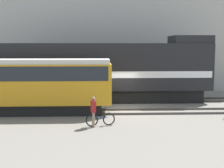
# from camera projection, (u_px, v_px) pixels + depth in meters

# --- Properties ---
(ground_plane) EXTENTS (120.00, 120.00, 0.00)m
(ground_plane) POSITION_uv_depth(u_px,v_px,m) (121.00, 108.00, 22.18)
(ground_plane) COLOR slate
(track_near) EXTENTS (60.00, 1.51, 0.14)m
(track_near) POSITION_uv_depth(u_px,v_px,m) (123.00, 112.00, 20.67)
(track_near) COLOR #47423D
(track_near) RESTS_ON ground
(track_far) EXTENTS (60.00, 1.51, 0.14)m
(track_far) POSITION_uv_depth(u_px,v_px,m) (119.00, 100.00, 25.09)
(track_far) COLOR #47423D
(track_far) RESTS_ON ground
(building_backdrop) EXTENTS (31.19, 6.00, 13.46)m
(building_backdrop) POSITION_uv_depth(u_px,v_px,m) (114.00, 24.00, 32.83)
(building_backdrop) COLOR #B7B2A8
(building_backdrop) RESTS_ON ground
(freight_locomotive) EXTENTS (16.69, 3.04, 5.22)m
(freight_locomotive) POSITION_uv_depth(u_px,v_px,m) (106.00, 71.00, 24.77)
(freight_locomotive) COLOR black
(freight_locomotive) RESTS_ON ground
(streetcar) EXTENTS (10.54, 2.54, 3.55)m
(streetcar) POSITION_uv_depth(u_px,v_px,m) (30.00, 83.00, 20.20)
(streetcar) COLOR black
(streetcar) RESTS_ON ground
(bicycle) EXTENTS (1.63, 0.57, 0.76)m
(bicycle) POSITION_uv_depth(u_px,v_px,m) (100.00, 120.00, 17.14)
(bicycle) COLOR black
(bicycle) RESTS_ON ground
(person) EXTENTS (0.30, 0.40, 1.67)m
(person) POSITION_uv_depth(u_px,v_px,m) (93.00, 109.00, 16.80)
(person) COLOR #8C7A5B
(person) RESTS_ON ground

